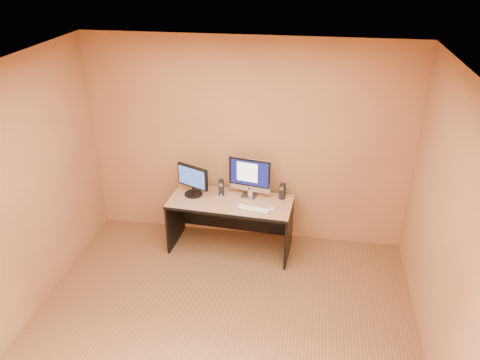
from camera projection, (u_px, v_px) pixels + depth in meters
The scene contains 12 objects.
floor at pixel (216, 343), 4.60m from camera, with size 4.00×4.00×0.00m, color brown.
walls at pixel (213, 232), 4.00m from camera, with size 4.00×4.00×2.60m, color #A67343, non-canonical shape.
ceiling at pixel (208, 82), 3.41m from camera, with size 4.00×4.00×0.00m, color white.
desk at pixel (231, 225), 5.86m from camera, with size 1.50×0.66×0.69m, color #B07C58, non-canonical shape.
imac at pixel (249, 178), 5.69m from camera, with size 0.53×0.20×0.51m, color #AFAFB3, non-canonical shape.
second_monitor at pixel (193, 181), 5.76m from camera, with size 0.45×0.22×0.39m, color black, non-canonical shape.
speaker_left at pixel (221, 187), 5.80m from camera, with size 0.06×0.07×0.21m, color black, non-canonical shape.
speaker_right at pixel (282, 191), 5.71m from camera, with size 0.06×0.07×0.21m, color black, non-canonical shape.
keyboard at pixel (254, 209), 5.52m from camera, with size 0.40×0.11×0.02m, color #B9B9BE.
mouse at pixel (272, 208), 5.51m from camera, with size 0.05×0.10×0.03m, color white.
cable_a at pixel (255, 191), 5.92m from camera, with size 0.01×0.01×0.21m, color black.
cable_b at pixel (250, 191), 5.93m from camera, with size 0.01×0.01×0.17m, color black.
Camera 1 is at (0.77, -3.28, 3.52)m, focal length 35.00 mm.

